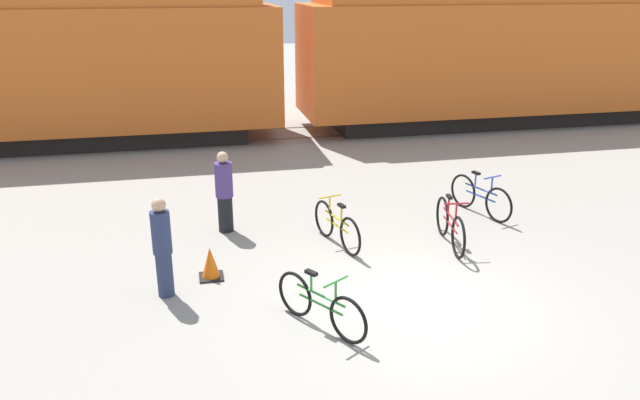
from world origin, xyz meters
name	(u,v)px	position (x,y,z in m)	size (l,w,h in m)	color
ground_plane	(414,301)	(0.00, 0.00, 0.00)	(80.00, 80.00, 0.00)	gray
freight_train	(290,42)	(0.00, 11.34, 2.86)	(27.74, 3.19, 5.48)	black
rail_near	(295,138)	(0.00, 10.62, 0.01)	(39.74, 0.07, 0.01)	#4C4238
rail_far	(287,128)	(0.00, 12.06, 0.01)	(39.74, 0.07, 0.01)	#4C4238
bicycle_green	(321,305)	(-1.59, -0.47, 0.37)	(1.00, 1.50, 0.86)	black
bicycle_blue	(480,197)	(2.66, 3.27, 0.39)	(0.62, 1.71, 0.92)	black
bicycle_yellow	(337,226)	(-0.68, 2.34, 0.38)	(0.55, 1.68, 0.90)	black
bicycle_maroon	(450,225)	(1.38, 1.88, 0.40)	(0.46, 1.82, 0.95)	black
person_in_purple	(224,192)	(-2.65, 3.49, 0.81)	(0.34, 0.34, 1.62)	black
person_in_navy	(162,247)	(-3.77, 1.01, 0.83)	(0.30, 0.30, 1.63)	#283351
traffic_cone	(210,264)	(-3.04, 1.47, 0.25)	(0.40, 0.40, 0.55)	black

